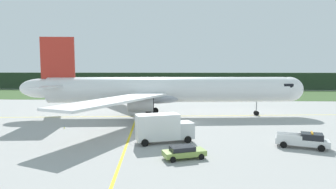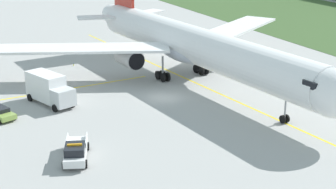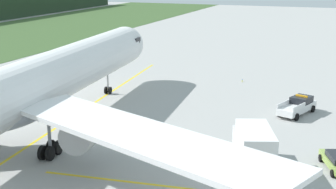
# 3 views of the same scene
# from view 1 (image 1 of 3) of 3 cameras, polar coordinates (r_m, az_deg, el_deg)

# --- Properties ---
(ground) EXTENTS (320.00, 320.00, 0.00)m
(ground) POSITION_cam_1_polar(r_m,az_deg,el_deg) (48.59, 4.23, -5.70)
(ground) COLOR #9E9E9B
(grass_verge) EXTENTS (320.00, 40.14, 0.04)m
(grass_verge) POSITION_cam_1_polar(r_m,az_deg,el_deg) (101.81, 3.60, 0.06)
(grass_verge) COLOR #365329
(grass_verge) RESTS_ON ground
(distant_tree_line) EXTENTS (288.00, 7.88, 7.39)m
(distant_tree_line) POSITION_cam_1_polar(r_m,az_deg,el_deg) (128.39, 3.49, 2.78)
(distant_tree_line) COLOR #233623
(distant_tree_line) RESTS_ON ground
(taxiway_centerline_main) EXTENTS (72.68, 7.69, 0.01)m
(taxiway_centerline_main) POSITION_cam_1_polar(r_m,az_deg,el_deg) (55.05, 0.17, -4.38)
(taxiway_centerline_main) COLOR yellow
(taxiway_centerline_main) RESTS_ON ground
(taxiway_centerline_spur) EXTENTS (3.89, 35.31, 0.01)m
(taxiway_centerline_spur) POSITION_cam_1_polar(r_m,az_deg,el_deg) (33.65, -8.62, -10.70)
(taxiway_centerline_spur) COLOR yellow
(taxiway_centerline_spur) RESTS_ON ground
(airliner) EXTENTS (54.75, 48.07, 15.12)m
(airliner) POSITION_cam_1_polar(r_m,az_deg,el_deg) (54.40, -0.80, 0.86)
(airliner) COLOR white
(airliner) RESTS_ON ground
(ops_pickup_truck) EXTENTS (6.04, 3.71, 1.94)m
(ops_pickup_truck) POSITION_cam_1_polar(r_m,az_deg,el_deg) (36.83, 25.81, -8.32)
(ops_pickup_truck) COLOR silver
(ops_pickup_truck) RESTS_ON ground
(catering_truck) EXTENTS (7.55, 4.66, 3.77)m
(catering_truck) POSITION_cam_1_polar(r_m,az_deg,el_deg) (35.36, -1.09, -6.70)
(catering_truck) COLOR silver
(catering_truck) RESTS_ON ground
(staff_car) EXTENTS (4.69, 3.18, 1.30)m
(staff_car) POSITION_cam_1_polar(r_m,az_deg,el_deg) (29.56, 3.19, -11.50)
(staff_car) COLOR #86A448
(staff_car) RESTS_ON ground
(taxiway_edge_light_west) EXTENTS (0.12, 0.12, 0.44)m
(taxiway_edge_light_west) POSITION_cam_1_polar(r_m,az_deg,el_deg) (46.45, -20.25, -6.22)
(taxiway_edge_light_west) COLOR yellow
(taxiway_edge_light_west) RESTS_ON ground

